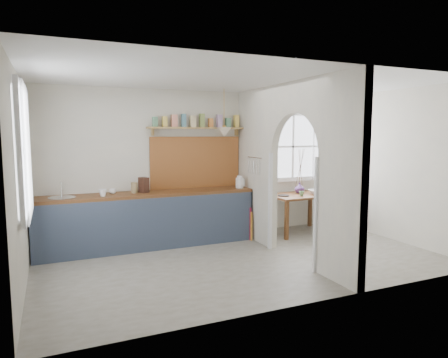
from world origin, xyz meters
name	(u,v)px	position (x,y,z in m)	size (l,w,h in m)	color
floor	(246,261)	(0.00, 0.00, 0.00)	(5.80, 3.20, 0.01)	gray
ceiling	(247,80)	(0.00, 0.00, 2.60)	(5.80, 3.20, 0.01)	beige
walls	(247,172)	(0.00, 0.00, 1.30)	(5.81, 3.21, 2.60)	beige
partition	(286,160)	(0.70, 0.06, 1.45)	(0.12, 3.20, 2.60)	beige
kitchen_window	(21,151)	(-2.87, 0.00, 1.65)	(0.10, 1.16, 1.50)	white
nook_window	(293,147)	(1.80, 1.56, 1.60)	(1.76, 0.10, 1.30)	white
counter	(148,219)	(-1.13, 1.33, 0.46)	(3.50, 0.60, 0.90)	brown
sink	(62,198)	(-2.43, 1.30, 0.89)	(0.40, 0.40, 0.02)	silver
backsplash	(196,162)	(-0.20, 1.58, 1.35)	(1.65, 0.03, 0.90)	brown
shelf	(197,124)	(-0.21, 1.49, 2.01)	(1.75, 0.20, 0.21)	#AD8646
pendant_lamp	(224,132)	(0.15, 1.15, 1.88)	(0.26, 0.26, 0.16)	beige
utensil_rail	(255,158)	(0.61, 0.90, 1.45)	(0.02, 0.02, 0.50)	silver
dining_table	(299,213)	(1.67, 1.11, 0.36)	(1.16, 0.77, 0.72)	brown
chair_left	(258,213)	(0.84, 1.19, 0.43)	(0.39, 0.39, 0.85)	silver
chair_right	(336,208)	(2.49, 1.07, 0.42)	(0.38, 0.38, 0.83)	silver
kettle	(240,182)	(0.47, 1.20, 1.01)	(0.18, 0.14, 0.21)	white
mug_a	(103,193)	(-1.86, 1.17, 0.96)	(0.12, 0.12, 0.11)	white
mug_b	(113,191)	(-1.68, 1.39, 0.94)	(0.11, 0.11, 0.08)	white
knife_block	(144,185)	(-1.19, 1.33, 1.02)	(0.11, 0.16, 0.25)	#412216
jar	(134,188)	(-1.34, 1.34, 0.99)	(0.11, 0.11, 0.17)	olive
towel_magenta	(250,225)	(0.58, 0.99, 0.28)	(0.02, 0.03, 0.60)	#A41B3F
towel_orange	(251,227)	(0.58, 0.95, 0.25)	(0.02, 0.03, 0.51)	gold
bowl	(318,192)	(2.00, 0.99, 0.77)	(0.34, 0.34, 0.08)	silver
table_cup	(301,194)	(1.60, 0.94, 0.77)	(0.09, 0.09, 0.09)	#62945D
plate	(283,196)	(1.29, 1.07, 0.73)	(0.21, 0.21, 0.02)	black
vase	(300,188)	(1.77, 1.26, 0.82)	(0.19, 0.19, 0.20)	#4B2B60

